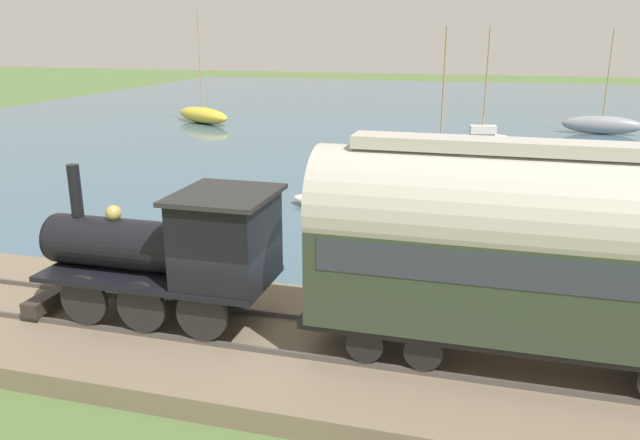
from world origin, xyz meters
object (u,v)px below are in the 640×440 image
sailboat_gray (602,125)px  sailboat_yellow (203,115)px  passenger_coach (544,247)px  sailboat_white (482,144)px  rowboat_off_pier (425,251)px  steam_locomotive (177,246)px  rowboat_far_out (590,228)px  sailboat_red (439,165)px  rowboat_mid_harbor (321,202)px

sailboat_gray → sailboat_yellow: 29.82m
passenger_coach → sailboat_yellow: 41.02m
sailboat_white → rowboat_off_pier: 17.50m
sailboat_white → sailboat_yellow: (8.82, 21.72, -0.13)m
steam_locomotive → rowboat_far_out: bearing=-42.2°
sailboat_gray → rowboat_off_pier: 30.14m
passenger_coach → sailboat_gray: bearing=-10.1°
steam_locomotive → sailboat_red: size_ratio=0.81×
sailboat_white → sailboat_red: sailboat_white is taller
passenger_coach → sailboat_white: sailboat_white is taller
rowboat_far_out → rowboat_off_pier: rowboat_far_out is taller
sailboat_white → steam_locomotive: bearing=154.4°
sailboat_yellow → rowboat_mid_harbor: sailboat_yellow is taller
rowboat_far_out → steam_locomotive: bearing=113.8°
steam_locomotive → passenger_coach: passenger_coach is taller
rowboat_mid_harbor → rowboat_far_out: 10.28m
steam_locomotive → sailboat_yellow: size_ratio=0.68×
rowboat_mid_harbor → sailboat_red: bearing=-13.4°
steam_locomotive → sailboat_gray: (36.05, -14.12, -1.68)m
rowboat_mid_harbor → rowboat_off_pier: 6.66m
steam_locomotive → rowboat_far_out: size_ratio=2.12×
steam_locomotive → rowboat_off_pier: (7.39, -4.82, -2.18)m
passenger_coach → sailboat_white: bearing=3.7°
steam_locomotive → sailboat_white: bearing=-13.8°
sailboat_white → rowboat_mid_harbor: size_ratio=2.52×
sailboat_white → sailboat_yellow: bearing=56.1°
sailboat_yellow → rowboat_mid_harbor: (-21.63, -15.64, -0.39)m
steam_locomotive → sailboat_gray: size_ratio=0.82×
passenger_coach → rowboat_mid_harbor: passenger_coach is taller
sailboat_gray → sailboat_white: bearing=148.6°
sailboat_gray → rowboat_mid_harbor: sailboat_gray is taller
steam_locomotive → rowboat_off_pier: bearing=-33.1°
steam_locomotive → rowboat_mid_harbor: size_ratio=2.03×
sailboat_red → rowboat_mid_harbor: bearing=134.9°
sailboat_white → rowboat_mid_harbor: bearing=142.8°
passenger_coach → sailboat_gray: (36.05, -6.40, -2.37)m
steam_locomotive → rowboat_mid_harbor: bearing=-0.2°
steam_locomotive → rowboat_far_out: 15.49m
sailboat_white → rowboat_mid_harbor: 14.19m
passenger_coach → rowboat_mid_harbor: (12.03, 7.68, -2.79)m
sailboat_red → rowboat_off_pier: size_ratio=2.64×
sailboat_gray → sailboat_red: 20.01m
rowboat_mid_harbor → rowboat_off_pier: (-4.64, -4.78, -0.09)m
sailboat_white → sailboat_yellow: sailboat_yellow is taller
rowboat_mid_harbor → rowboat_far_out: size_ratio=1.05×
sailboat_gray → rowboat_off_pier: sailboat_gray is taller
passenger_coach → sailboat_white: (24.83, 1.60, -2.26)m
rowboat_far_out → sailboat_gray: bearing=-32.8°
rowboat_off_pier → rowboat_far_out: bearing=-107.7°
sailboat_gray → rowboat_off_pier: bearing=166.1°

